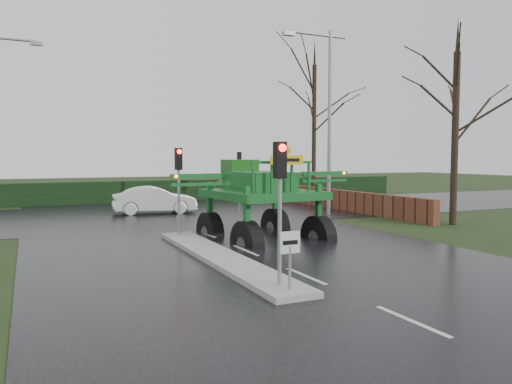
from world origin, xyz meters
name	(u,v)px	position (x,y,z in m)	size (l,w,h in m)	color
ground	(306,277)	(0.00, 0.00, 0.00)	(140.00, 140.00, 0.00)	black
road_main	(192,228)	(0.00, 10.00, 0.00)	(14.00, 80.00, 0.02)	black
road_cross	(160,214)	(0.00, 16.00, 0.01)	(80.00, 12.00, 0.02)	black
median_island	(220,257)	(-1.30, 3.00, 0.09)	(1.20, 10.00, 0.16)	gray
hedge_row	(132,192)	(0.00, 24.00, 0.75)	(44.00, 0.90, 1.50)	black
brick_wall	(321,197)	(10.50, 16.00, 0.60)	(0.40, 20.00, 1.20)	#592D1E
keep_left_sign	(290,251)	(-1.30, -1.50, 1.06)	(0.50, 0.07, 1.35)	gray
traffic_signal_near	(280,182)	(-1.30, -1.01, 2.59)	(0.26, 0.33, 3.52)	gray
traffic_signal_mid	(179,172)	(-1.30, 7.49, 2.59)	(0.26, 0.33, 3.52)	gray
traffic_signal_far	(239,166)	(6.50, 20.01, 2.59)	(0.26, 0.33, 3.52)	gray
street_light_right	(325,105)	(8.19, 12.00, 5.99)	(3.85, 0.30, 10.00)	gray
tree_right_near	(456,113)	(11.50, 6.00, 5.20)	(5.60, 5.60, 9.64)	black
tree_right_far	(314,113)	(13.00, 21.00, 6.50)	(7.00, 7.00, 12.05)	black
crop_sprayer	(244,186)	(0.47, 5.22, 2.11)	(7.98, 5.28, 4.47)	black
white_sedan	(155,214)	(-0.17, 16.38, 0.00)	(1.60, 4.59, 1.51)	silver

